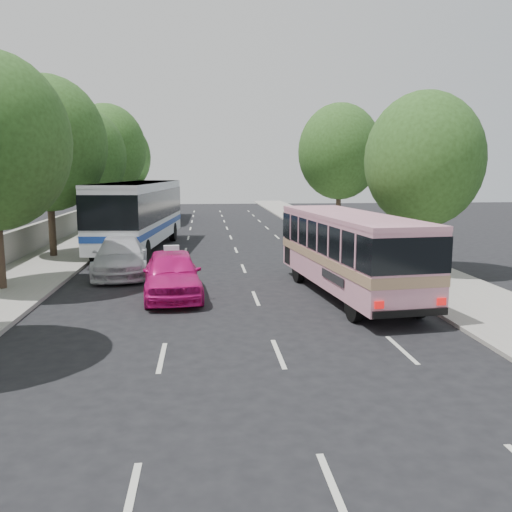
{
  "coord_description": "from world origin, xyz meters",
  "views": [
    {
      "loc": [
        -0.81,
        -14.94,
        4.56
      ],
      "look_at": [
        0.98,
        3.66,
        1.6
      ],
      "focal_mm": 38.0,
      "sensor_mm": 36.0,
      "label": 1
    }
  ],
  "objects": [
    {
      "name": "tree_left_f",
      "position": [
        -8.62,
        37.94,
        6.0
      ],
      "size": [
        5.88,
        5.88,
        9.16
      ],
      "color": "#38281E",
      "rests_on": "ground"
    },
    {
      "name": "tree_left_d",
      "position": [
        -8.52,
        21.94,
        5.63
      ],
      "size": [
        5.52,
        5.52,
        8.6
      ],
      "color": "#38281E",
      "rests_on": "ground"
    },
    {
      "name": "pink_bus",
      "position": [
        4.37,
        4.0,
        1.88
      ],
      "size": [
        3.45,
        9.69,
        3.03
      ],
      "rotation": [
        0.0,
        0.0,
        0.11
      ],
      "color": "pink",
      "rests_on": "ground"
    },
    {
      "name": "tree_left_c",
      "position": [
        -8.62,
        13.94,
        6.12
      ],
      "size": [
        6.0,
        6.0,
        9.35
      ],
      "color": "#38281E",
      "rests_on": "ground"
    },
    {
      "name": "tree_right_far",
      "position": [
        9.08,
        23.94,
        6.12
      ],
      "size": [
        6.0,
        6.0,
        9.35
      ],
      "color": "#38281E",
      "rests_on": "ground"
    },
    {
      "name": "ground",
      "position": [
        0.0,
        0.0,
        0.0
      ],
      "size": [
        120.0,
        120.0,
        0.0
      ],
      "primitive_type": "plane",
      "color": "black",
      "rests_on": "ground"
    },
    {
      "name": "tree_left_e",
      "position": [
        -8.42,
        29.94,
        6.43
      ],
      "size": [
        6.3,
        6.3,
        9.82
      ],
      "color": "#38281E",
      "rests_on": "ground"
    },
    {
      "name": "low_wall",
      "position": [
        -10.3,
        20.0,
        0.9
      ],
      "size": [
        0.3,
        90.0,
        1.5
      ],
      "primitive_type": "cube",
      "color": "#9E998E",
      "rests_on": "sidewalk_left"
    },
    {
      "name": "tour_coach_rear",
      "position": [
        -4.8,
        36.76,
        2.03
      ],
      "size": [
        2.55,
        11.27,
        3.36
      ],
      "rotation": [
        0.0,
        0.0,
        -0.01
      ],
      "color": "white",
      "rests_on": "ground"
    },
    {
      "name": "sidewalk_left",
      "position": [
        -8.5,
        20.0,
        0.07
      ],
      "size": [
        4.0,
        90.0,
        0.15
      ],
      "primitive_type": "cube",
      "color": "#9E998E",
      "rests_on": "ground"
    },
    {
      "name": "white_pickup",
      "position": [
        -4.5,
        9.09,
        0.81
      ],
      "size": [
        2.8,
        5.79,
        1.63
      ],
      "primitive_type": "imported",
      "rotation": [
        0.0,
        0.0,
        0.1
      ],
      "color": "silver",
      "rests_on": "ground"
    },
    {
      "name": "pink_taxi",
      "position": [
        -2.0,
        4.55,
        0.86
      ],
      "size": [
        2.45,
        5.18,
        1.71
      ],
      "primitive_type": "imported",
      "rotation": [
        0.0,
        0.0,
        0.09
      ],
      "color": "#D11275",
      "rests_on": "ground"
    },
    {
      "name": "taxi_roof_sign",
      "position": [
        -2.0,
        4.55,
        1.8
      ],
      "size": [
        0.56,
        0.23,
        0.18
      ],
      "primitive_type": "cube",
      "rotation": [
        0.0,
        0.0,
        0.09
      ],
      "color": "silver",
      "rests_on": "pink_taxi"
    },
    {
      "name": "tree_right_near",
      "position": [
        8.78,
        7.94,
        5.2
      ],
      "size": [
        5.1,
        5.1,
        7.95
      ],
      "color": "#38281E",
      "rests_on": "ground"
    },
    {
      "name": "sidewalk_right",
      "position": [
        8.5,
        20.0,
        0.06
      ],
      "size": [
        4.0,
        90.0,
        0.12
      ],
      "primitive_type": "cube",
      "color": "#9E998E",
      "rests_on": "ground"
    },
    {
      "name": "tour_coach_front",
      "position": [
        -4.5,
        16.6,
        2.34
      ],
      "size": [
        4.14,
        13.22,
        3.89
      ],
      "rotation": [
        0.0,
        0.0,
        -0.1
      ],
      "color": "silver",
      "rests_on": "ground"
    }
  ]
}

